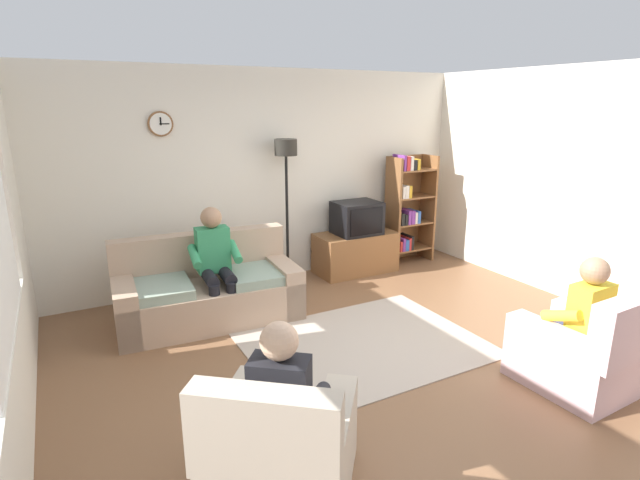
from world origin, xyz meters
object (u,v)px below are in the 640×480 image
person_on_couch (216,260)px  tv (357,218)px  couch (208,292)px  tv_stand (355,252)px  person_in_left_armchair (284,397)px  person_in_right_armchair (577,315)px  floor_lamp (286,172)px  armchair_near_window (282,452)px  bookshelf (407,208)px  armchair_near_bookshelf (582,354)px

person_on_couch → tv: bearing=17.0°
couch → tv: bearing=13.8°
tv_stand → person_in_left_armchair: person_in_left_armchair is taller
person_on_couch → person_in_right_armchair: person_on_couch is taller
couch → floor_lamp: size_ratio=1.06×
tv → armchair_near_window: size_ratio=0.51×
tv_stand → bookshelf: bearing=4.3°
floor_lamp → armchair_near_bookshelf: size_ratio=2.05×
bookshelf → floor_lamp: floor_lamp is taller
armchair_near_bookshelf → bookshelf: bearing=76.5°
person_in_left_armchair → person_in_right_armchair: same height
person_on_couch → person_in_right_armchair: 3.42m
person_in_left_armchair → bookshelf: bearing=43.4°
bookshelf → floor_lamp: (-1.90, 0.03, 0.64)m
armchair_near_bookshelf → person_on_couch: (-2.27, 2.64, 0.41)m
person_in_left_armchair → armchair_near_bookshelf: bearing=-3.5°
couch → floor_lamp: 1.82m
person_in_left_armchair → armchair_near_window: bearing=-128.3°
couch → person_in_left_armchair: bearing=-95.8°
bookshelf → person_on_couch: bearing=-166.3°
tv → armchair_near_window: 4.13m
armchair_near_window → armchair_near_bookshelf: 2.66m
bookshelf → armchair_near_window: size_ratio=1.33×
armchair_near_window → person_in_left_armchair: bearing=51.7°
bookshelf → person_in_left_armchair: size_ratio=1.41×
armchair_near_bookshelf → person_in_right_armchair: 0.33m
couch → tv_stand: (2.24, 0.58, -0.04)m
floor_lamp → armchair_near_bookshelf: floor_lamp is taller
person_on_couch → armchair_near_bookshelf: bearing=-49.4°
tv → tv_stand: bearing=90.0°
couch → tv: (2.24, 0.55, 0.46)m
armchair_near_window → person_on_couch: 2.61m
bookshelf → armchair_near_bookshelf: bearing=-103.5°
person_in_right_armchair → couch: bearing=131.3°
person_in_right_armchair → armchair_near_window: bearing=180.0°
tv → person_in_right_armchair: (0.10, -3.21, -0.17)m
bookshelf → person_on_couch: bookshelf is taller
bookshelf → tv_stand: bearing=-175.7°
couch → armchair_near_window: same height
tv_stand → person_in_left_armchair: bearing=-128.3°
bookshelf → floor_lamp: bearing=179.1°
floor_lamp → armchair_near_window: size_ratio=1.56×
couch → tv: size_ratio=3.26×
couch → bookshelf: bearing=11.5°
person_on_couch → person_in_right_armchair: bearing=-48.4°
person_in_left_armchair → person_in_right_armchair: bearing=-1.6°
tv_stand → bookshelf: size_ratio=0.70×
tv → bookshelf: size_ratio=0.38×
couch → armchair_near_window: (-0.32, -2.66, -0.02)m
floor_lamp → person_in_right_armchair: (1.08, -3.34, -0.85)m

